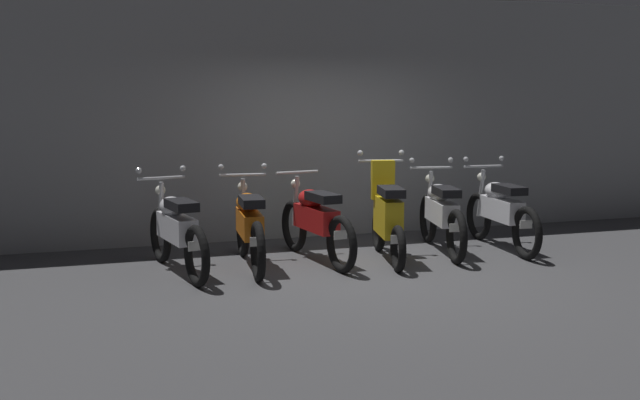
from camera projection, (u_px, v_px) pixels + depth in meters
name	position (u px, v px, depth m)	size (l,w,h in m)	color
ground_plane	(370.00, 272.00, 8.52)	(80.00, 80.00, 0.00)	#424244
back_wall	(310.00, 117.00, 10.49)	(16.00, 0.30, 3.31)	gray
motorbike_slot_0	(176.00, 230.00, 8.40)	(0.62, 1.93, 1.15)	black
motorbike_slot_1	(249.00, 225.00, 8.69)	(0.59, 1.95, 1.15)	black
motorbike_slot_2	(315.00, 220.00, 9.01)	(0.56, 1.94, 1.03)	black
motorbike_slot_3	(387.00, 217.00, 9.06)	(0.58, 1.67, 1.29)	black
motorbike_slot_4	(441.00, 213.00, 9.52)	(0.62, 1.93, 1.15)	black
motorbike_slot_5	(501.00, 211.00, 9.72)	(0.59, 1.95, 1.15)	black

